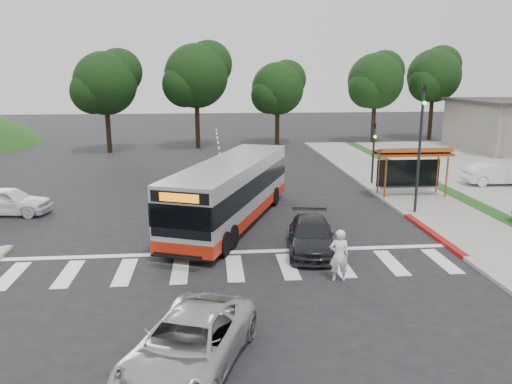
{
  "coord_description": "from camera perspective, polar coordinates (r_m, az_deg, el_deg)",
  "views": [
    {
      "loc": [
        -0.8,
        -22.35,
        7.04
      ],
      "look_at": [
        1.3,
        0.42,
        1.6
      ],
      "focal_mm": 35.0,
      "sensor_mm": 36.0,
      "label": 1
    }
  ],
  "objects": [
    {
      "name": "transit_bus",
      "position": [
        23.88,
        -2.83,
        -0.03
      ],
      "size": [
        6.6,
        11.78,
        3.01
      ],
      "primitive_type": null,
      "rotation": [
        0.0,
        0.0,
        -0.37
      ],
      "color": "#B2B5B7",
      "rests_on": "ground"
    },
    {
      "name": "traffic_signal_ne_tall",
      "position": [
        26.2,
        18.26,
        5.78
      ],
      "size": [
        0.18,
        0.37,
        6.5
      ],
      "color": "black",
      "rests_on": "ground"
    },
    {
      "name": "pedestrian",
      "position": [
        17.58,
        9.48,
        -7.15
      ],
      "size": [
        0.72,
        0.51,
        1.86
      ],
      "primitive_type": "imported",
      "rotation": [
        0.0,
        0.0,
        3.05
      ],
      "color": "white",
      "rests_on": "ground"
    },
    {
      "name": "traffic_signal_ne_short",
      "position": [
        32.87,
        13.3,
        5.04
      ],
      "size": [
        0.18,
        0.37,
        4.0
      ],
      "color": "black",
      "rests_on": "ground"
    },
    {
      "name": "tree_north_b",
      "position": [
        50.9,
        2.56,
        11.81
      ],
      "size": [
        5.72,
        5.33,
        8.43
      ],
      "color": "black",
      "rests_on": "ground"
    },
    {
      "name": "bus_shelter",
      "position": [
        30.17,
        17.47,
        3.82
      ],
      "size": [
        4.2,
        1.6,
        2.86
      ],
      "color": "#9E4A1A",
      "rests_on": "sidewalk_east"
    },
    {
      "name": "sidewalk_east",
      "position": [
        33.3,
        15.63,
        0.78
      ],
      "size": [
        4.0,
        40.0,
        0.12
      ],
      "primitive_type": "cube",
      "color": "gray",
      "rests_on": "ground"
    },
    {
      "name": "silver_suv_south",
      "position": [
        12.65,
        -7.73,
        -16.87
      ],
      "size": [
        3.88,
        5.48,
        1.39
      ],
      "primitive_type": "imported",
      "rotation": [
        0.0,
        0.0,
        -0.35
      ],
      "color": "#ADAFB2",
      "rests_on": "ground"
    },
    {
      "name": "tree_north_a",
      "position": [
        48.43,
        -6.76,
        13.15
      ],
      "size": [
        6.6,
        6.15,
        10.17
      ],
      "color": "black",
      "rests_on": "ground"
    },
    {
      "name": "tree_ne_b",
      "position": [
        57.6,
        19.72,
        12.5
      ],
      "size": [
        6.16,
        5.74,
        10.02
      ],
      "color": "black",
      "rests_on": "ground"
    },
    {
      "name": "parked_car_1",
      "position": [
        35.44,
        25.84,
        1.87
      ],
      "size": [
        4.23,
        1.57,
        1.38
      ],
      "primitive_type": "imported",
      "rotation": [
        0.0,
        0.0,
        1.54
      ],
      "color": "silver",
      "rests_on": "parking_lot"
    },
    {
      "name": "crosswalk_ladder",
      "position": [
        18.74,
        -2.46,
        -8.68
      ],
      "size": [
        18.0,
        2.6,
        0.01
      ],
      "primitive_type": "cube",
      "color": "silver",
      "rests_on": "ground"
    },
    {
      "name": "curb_east",
      "position": [
        32.64,
        12.34,
        0.75
      ],
      "size": [
        0.3,
        40.0,
        0.15
      ],
      "primitive_type": "cube",
      "color": "#9E9991",
      "rests_on": "ground"
    },
    {
      "name": "dark_sedan",
      "position": [
        20.42,
        6.32,
        -4.97
      ],
      "size": [
        2.46,
        4.64,
        1.28
      ],
      "primitive_type": "imported",
      "rotation": [
        0.0,
        0.0,
        -0.16
      ],
      "color": "#212327",
      "rests_on": "ground"
    },
    {
      "name": "tree_north_c",
      "position": [
        47.31,
        -16.75,
        11.92
      ],
      "size": [
        6.16,
        5.74,
        9.3
      ],
      "color": "black",
      "rests_on": "ground"
    },
    {
      "name": "tree_ne_a",
      "position": [
        53.17,
        13.57,
        12.32
      ],
      "size": [
        6.16,
        5.74,
        9.3
      ],
      "color": "black",
      "rests_on": "parking_lot"
    },
    {
      "name": "curb_east_red",
      "position": [
        23.64,
        19.57,
        -4.56
      ],
      "size": [
        0.32,
        6.0,
        0.15
      ],
      "primitive_type": "cube",
      "color": "maroon",
      "rests_on": "ground"
    },
    {
      "name": "ground",
      "position": [
        23.45,
        -3.07,
        -4.11
      ],
      "size": [
        140.0,
        140.0,
        0.0
      ],
      "primitive_type": "plane",
      "color": "black",
      "rests_on": "ground"
    },
    {
      "name": "west_car_white",
      "position": [
        28.41,
        -26.46,
        -0.92
      ],
      "size": [
        4.36,
        2.2,
        1.43
      ],
      "primitive_type": "imported",
      "rotation": [
        0.0,
        0.0,
        1.45
      ],
      "color": "white",
      "rests_on": "ground"
    }
  ]
}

